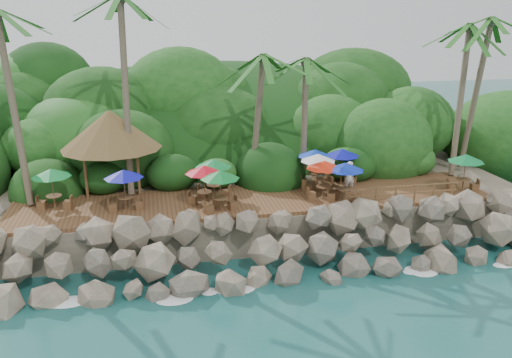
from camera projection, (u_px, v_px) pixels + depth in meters
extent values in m
plane|color=#19514F|center=(282.00, 288.00, 24.12)|extent=(140.00, 140.00, 0.00)
cube|color=gray|center=(229.00, 170.00, 38.77)|extent=(32.00, 25.20, 2.10)
ellipsoid|color=#143811|center=(216.00, 157.00, 46.10)|extent=(44.80, 28.00, 15.40)
cube|color=brown|center=(256.00, 200.00, 29.07)|extent=(26.00, 5.00, 0.20)
ellipsoid|color=white|center=(3.00, 313.00, 22.11)|extent=(1.20, 0.80, 0.06)
ellipsoid|color=white|center=(77.00, 305.00, 22.68)|extent=(1.20, 0.80, 0.06)
ellipsoid|color=white|center=(148.00, 298.00, 23.25)|extent=(1.20, 0.80, 0.06)
ellipsoid|color=white|center=(216.00, 291.00, 23.82)|extent=(1.20, 0.80, 0.06)
ellipsoid|color=white|center=(281.00, 285.00, 24.39)|extent=(1.20, 0.80, 0.06)
ellipsoid|color=white|center=(342.00, 278.00, 24.97)|extent=(1.20, 0.80, 0.06)
ellipsoid|color=white|center=(401.00, 272.00, 25.54)|extent=(1.20, 0.80, 0.06)
ellipsoid|color=white|center=(457.00, 267.00, 26.11)|extent=(1.20, 0.80, 0.06)
ellipsoid|color=white|center=(511.00, 261.00, 26.68)|extent=(1.20, 0.80, 0.06)
cylinder|color=brown|center=(14.00, 110.00, 27.01)|extent=(1.24, 1.97, 9.85)
ellipsoid|color=#23601E|center=(0.00, 8.00, 25.53)|extent=(6.00, 6.00, 2.40)
cylinder|color=brown|center=(126.00, 97.00, 28.80)|extent=(0.46, 2.51, 10.60)
cylinder|color=brown|center=(257.00, 121.00, 30.64)|extent=(1.06, 1.13, 7.50)
ellipsoid|color=#23601E|center=(257.00, 55.00, 29.52)|extent=(6.00, 6.00, 2.40)
cylinder|color=brown|center=(304.00, 122.00, 30.99)|extent=(0.49, 0.64, 7.25)
ellipsoid|color=#23601E|center=(306.00, 59.00, 29.90)|extent=(6.00, 6.00, 2.40)
cylinder|color=brown|center=(460.00, 101.00, 32.37)|extent=(1.42, 1.79, 9.06)
ellipsoid|color=#23601E|center=(469.00, 23.00, 31.00)|extent=(6.00, 6.00, 2.40)
cylinder|color=brown|center=(475.00, 97.00, 33.09)|extent=(0.86, 1.31, 9.45)
ellipsoid|color=#23601E|center=(485.00, 18.00, 31.68)|extent=(6.00, 6.00, 2.40)
cylinder|color=brown|center=(86.00, 177.00, 28.74)|extent=(0.16, 0.16, 2.40)
cylinder|color=brown|center=(138.00, 174.00, 29.28)|extent=(0.16, 0.16, 2.40)
cylinder|color=brown|center=(91.00, 163.00, 31.36)|extent=(0.16, 0.16, 2.40)
cylinder|color=brown|center=(139.00, 161.00, 31.90)|extent=(0.16, 0.16, 2.40)
cone|color=brown|center=(110.00, 129.00, 29.63)|extent=(5.66, 5.66, 2.20)
cylinder|color=brown|center=(341.00, 179.00, 31.28)|extent=(0.08, 0.08, 0.71)
cylinder|color=brown|center=(341.00, 173.00, 31.17)|extent=(0.80, 0.80, 0.05)
cylinder|color=brown|center=(341.00, 167.00, 31.07)|extent=(0.05, 0.05, 2.10)
cone|color=#0B0F9A|center=(342.00, 152.00, 30.80)|extent=(2.01, 2.01, 0.43)
cube|color=brown|center=(330.00, 181.00, 31.28)|extent=(0.45, 0.45, 0.44)
cube|color=brown|center=(352.00, 181.00, 31.36)|extent=(0.45, 0.45, 0.44)
cylinder|color=brown|center=(214.00, 191.00, 29.07)|extent=(0.08, 0.08, 0.71)
cylinder|color=brown|center=(214.00, 185.00, 28.96)|extent=(0.80, 0.80, 0.05)
cylinder|color=brown|center=(214.00, 179.00, 28.86)|extent=(0.05, 0.05, 2.10)
cone|color=#0C7230|center=(213.00, 163.00, 28.59)|extent=(2.01, 2.01, 0.43)
cube|color=brown|center=(202.00, 193.00, 29.24)|extent=(0.53, 0.53, 0.44)
cube|color=brown|center=(226.00, 194.00, 28.98)|extent=(0.53, 0.53, 0.44)
cylinder|color=brown|center=(463.00, 185.00, 30.08)|extent=(0.08, 0.08, 0.71)
cylinder|color=brown|center=(464.00, 179.00, 29.97)|extent=(0.80, 0.80, 0.05)
cylinder|color=brown|center=(464.00, 173.00, 29.87)|extent=(0.05, 0.05, 2.10)
cone|color=#0B6730|center=(466.00, 158.00, 29.60)|extent=(2.01, 2.01, 0.43)
cube|color=brown|center=(451.00, 188.00, 30.10)|extent=(0.46, 0.46, 0.44)
cube|color=brown|center=(474.00, 187.00, 30.14)|extent=(0.46, 0.46, 0.44)
cylinder|color=brown|center=(314.00, 179.00, 31.17)|extent=(0.08, 0.08, 0.71)
cylinder|color=brown|center=(314.00, 173.00, 31.06)|extent=(0.80, 0.80, 0.05)
cylinder|color=brown|center=(315.00, 168.00, 30.96)|extent=(0.05, 0.05, 2.10)
cone|color=#0D35B5|center=(315.00, 153.00, 30.69)|extent=(2.01, 2.01, 0.43)
cube|color=brown|center=(303.00, 182.00, 31.09)|extent=(0.41, 0.41, 0.44)
cube|color=brown|center=(325.00, 181.00, 31.33)|extent=(0.41, 0.41, 0.44)
cylinder|color=brown|center=(344.00, 195.00, 28.44)|extent=(0.08, 0.08, 0.71)
cylinder|color=brown|center=(344.00, 189.00, 28.33)|extent=(0.80, 0.80, 0.05)
cylinder|color=brown|center=(345.00, 183.00, 28.23)|extent=(0.05, 0.05, 2.10)
cone|color=#0C25A7|center=(345.00, 166.00, 27.96)|extent=(2.01, 2.01, 0.43)
cube|color=brown|center=(331.00, 197.00, 28.56)|extent=(0.51, 0.51, 0.44)
cube|color=brown|center=(356.00, 198.00, 28.40)|extent=(0.51, 0.51, 0.44)
cylinder|color=brown|center=(55.00, 202.00, 27.34)|extent=(0.08, 0.08, 0.71)
cylinder|color=brown|center=(54.00, 196.00, 27.23)|extent=(0.80, 0.80, 0.05)
cylinder|color=brown|center=(53.00, 190.00, 27.13)|extent=(0.05, 0.05, 2.10)
cone|color=#0C742D|center=(51.00, 173.00, 26.86)|extent=(2.01, 2.01, 0.43)
cube|color=brown|center=(42.00, 205.00, 27.36)|extent=(0.46, 0.46, 0.44)
cube|color=brown|center=(68.00, 205.00, 27.40)|extent=(0.46, 0.46, 0.44)
cylinder|color=brown|center=(317.00, 185.00, 30.17)|extent=(0.08, 0.08, 0.71)
cylinder|color=brown|center=(317.00, 179.00, 30.06)|extent=(0.80, 0.80, 0.05)
cylinder|color=brown|center=(318.00, 173.00, 29.96)|extent=(0.05, 0.05, 2.10)
cone|color=silver|center=(318.00, 158.00, 29.69)|extent=(2.01, 2.01, 0.43)
cube|color=brown|center=(307.00, 188.00, 29.94)|extent=(0.48, 0.48, 0.44)
cube|color=brown|center=(327.00, 185.00, 30.48)|extent=(0.48, 0.48, 0.44)
cylinder|color=brown|center=(205.00, 198.00, 27.94)|extent=(0.08, 0.08, 0.71)
cylinder|color=brown|center=(205.00, 192.00, 27.83)|extent=(0.80, 0.80, 0.05)
cylinder|color=brown|center=(204.00, 186.00, 27.73)|extent=(0.05, 0.05, 2.10)
cone|color=red|center=(204.00, 169.00, 27.46)|extent=(2.01, 2.01, 0.43)
cube|color=brown|center=(193.00, 200.00, 28.09)|extent=(0.52, 0.52, 0.44)
cube|color=brown|center=(217.00, 202.00, 27.86)|extent=(0.52, 0.52, 0.44)
cylinder|color=brown|center=(221.00, 205.00, 27.03)|extent=(0.08, 0.08, 0.71)
cylinder|color=brown|center=(221.00, 198.00, 26.92)|extent=(0.80, 0.80, 0.05)
cylinder|color=brown|center=(220.00, 192.00, 26.82)|extent=(0.05, 0.05, 2.10)
cone|color=#0B6926|center=(220.00, 175.00, 26.55)|extent=(2.01, 2.01, 0.43)
cube|color=brown|center=(209.00, 209.00, 26.76)|extent=(0.50, 0.50, 0.44)
cube|color=brown|center=(232.00, 205.00, 27.38)|extent=(0.50, 0.50, 0.44)
cylinder|color=brown|center=(323.00, 193.00, 28.81)|extent=(0.08, 0.08, 0.71)
cylinder|color=brown|center=(324.00, 186.00, 28.71)|extent=(0.80, 0.80, 0.05)
cylinder|color=brown|center=(324.00, 181.00, 28.61)|extent=(0.05, 0.05, 2.10)
cone|color=red|center=(324.00, 164.00, 28.33)|extent=(2.01, 2.01, 0.43)
cube|color=brown|center=(311.00, 196.00, 28.73)|extent=(0.41, 0.41, 0.44)
cube|color=brown|center=(335.00, 194.00, 28.98)|extent=(0.41, 0.41, 0.44)
cylinder|color=brown|center=(126.00, 204.00, 27.16)|extent=(0.08, 0.08, 0.71)
cylinder|color=brown|center=(125.00, 197.00, 27.05)|extent=(0.80, 0.80, 0.05)
cylinder|color=brown|center=(125.00, 191.00, 26.95)|extent=(0.05, 0.05, 2.10)
cone|color=#0B0D9B|center=(123.00, 174.00, 26.68)|extent=(2.01, 2.01, 0.43)
cube|color=brown|center=(113.00, 207.00, 27.01)|extent=(0.44, 0.44, 0.44)
cube|color=brown|center=(139.00, 205.00, 27.38)|extent=(0.44, 0.44, 0.44)
cylinder|color=brown|center=(357.00, 197.00, 27.63)|extent=(0.10, 0.10, 1.00)
cylinder|color=brown|center=(376.00, 196.00, 27.84)|extent=(0.10, 0.10, 1.00)
cylinder|color=brown|center=(396.00, 195.00, 28.05)|extent=(0.10, 0.10, 1.00)
cylinder|color=brown|center=(415.00, 193.00, 28.26)|extent=(0.10, 0.10, 1.00)
cylinder|color=brown|center=(433.00, 192.00, 28.47)|extent=(0.10, 0.10, 1.00)
cylinder|color=brown|center=(452.00, 191.00, 28.68)|extent=(0.10, 0.10, 1.00)
cube|color=brown|center=(406.00, 186.00, 28.02)|extent=(6.10, 0.06, 0.06)
cube|color=brown|center=(405.00, 193.00, 28.14)|extent=(6.10, 0.06, 0.06)
imported|color=silver|center=(349.00, 176.00, 29.86)|extent=(0.66, 0.43, 1.79)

